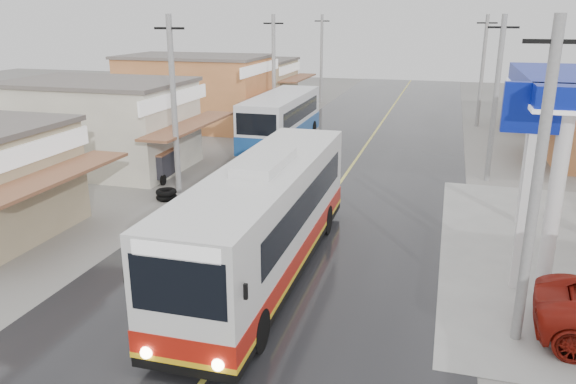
% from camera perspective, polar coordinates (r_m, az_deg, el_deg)
% --- Properties ---
extents(ground, '(120.00, 120.00, 0.00)m').
position_cam_1_polar(ground, '(16.61, -3.06, -11.08)').
color(ground, slate).
rests_on(ground, ground).
extents(road, '(12.00, 90.00, 0.02)m').
position_cam_1_polar(road, '(30.22, 6.20, 2.22)').
color(road, black).
rests_on(road, ground).
extents(centre_line, '(0.15, 90.00, 0.01)m').
position_cam_1_polar(centre_line, '(30.22, 6.20, 2.24)').
color(centre_line, '#D8CC4C').
rests_on(centre_line, road).
extents(shopfronts_left, '(11.00, 44.00, 5.20)m').
position_cam_1_polar(shopfronts_left, '(37.28, -13.08, 4.79)').
color(shopfronts_left, tan).
rests_on(shopfronts_left, ground).
extents(utility_poles_left, '(1.60, 50.00, 8.00)m').
position_cam_1_polar(utility_poles_left, '(33.00, -5.56, 3.53)').
color(utility_poles_left, gray).
rests_on(utility_poles_left, ground).
extents(utility_poles_right, '(1.60, 36.00, 8.00)m').
position_cam_1_polar(utility_poles_right, '(29.91, 19.51, 1.11)').
color(utility_poles_right, gray).
rests_on(utility_poles_right, ground).
extents(coach_bus, '(2.90, 12.31, 3.83)m').
position_cam_1_polar(coach_bus, '(17.63, -2.21, -2.72)').
color(coach_bus, silver).
rests_on(coach_bus, road).
extents(second_bus, '(2.73, 9.79, 3.24)m').
position_cam_1_polar(second_bus, '(35.18, -0.68, 7.40)').
color(second_bus, silver).
rests_on(second_bus, road).
extents(cyclist, '(1.01, 2.15, 2.23)m').
position_cam_1_polar(cyclist, '(21.02, -6.61, -2.66)').
color(cyclist, black).
rests_on(cyclist, ground).
extents(tricycle_near, '(1.45, 1.98, 1.51)m').
position_cam_1_polar(tricycle_near, '(28.76, -13.02, 2.83)').
color(tricycle_near, '#26262D').
rests_on(tricycle_near, ground).
extents(tyre_stack, '(0.94, 0.94, 0.48)m').
position_cam_1_polar(tyre_stack, '(25.81, -12.26, -0.24)').
color(tyre_stack, black).
rests_on(tyre_stack, ground).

